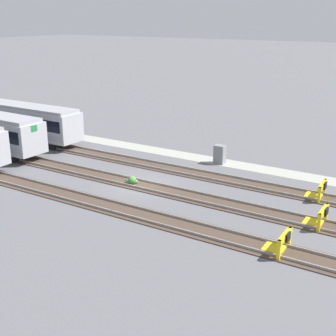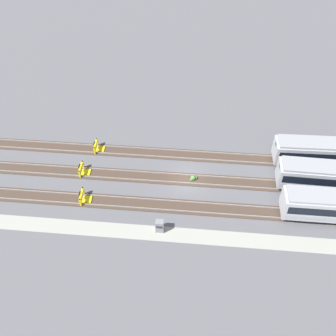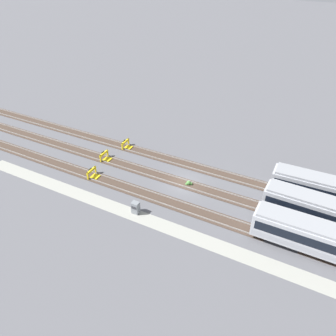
# 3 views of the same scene
# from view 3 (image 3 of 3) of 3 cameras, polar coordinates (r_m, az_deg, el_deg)

# --- Properties ---
(ground_plane) EXTENTS (400.00, 400.00, 0.00)m
(ground_plane) POSITION_cam_3_polar(r_m,az_deg,el_deg) (44.96, 2.70, -2.70)
(ground_plane) COLOR #5B5B60
(service_walkway) EXTENTS (54.00, 2.00, 0.01)m
(service_walkway) POSITION_cam_3_polar(r_m,az_deg,el_deg) (39.18, -2.74, -9.30)
(service_walkway) COLOR #9E9E93
(service_walkway) RESTS_ON ground
(rail_track_nearest) EXTENTS (90.00, 2.24, 0.21)m
(rail_track_nearest) POSITION_cam_3_polar(r_m,az_deg,el_deg) (41.77, 0.04, -5.91)
(rail_track_nearest) COLOR #47382D
(rail_track_nearest) RESTS_ON ground
(rail_track_near_inner) EXTENTS (90.00, 2.24, 0.21)m
(rail_track_near_inner) POSITION_cam_3_polar(r_m,az_deg,el_deg) (44.93, 2.70, -2.65)
(rail_track_near_inner) COLOR #47382D
(rail_track_near_inner) RESTS_ON ground
(rail_track_middle) EXTENTS (90.00, 2.24, 0.21)m
(rail_track_middle) POSITION_cam_3_polar(r_m,az_deg,el_deg) (48.30, 4.99, 0.17)
(rail_track_middle) COLOR #47382D
(rail_track_middle) RESTS_ON ground
(bumper_stop_nearest_track) EXTENTS (1.38, 2.01, 1.22)m
(bumper_stop_nearest_track) POSITION_cam_3_polar(r_m,az_deg,el_deg) (47.10, -12.91, -0.97)
(bumper_stop_nearest_track) COLOR yellow
(bumper_stop_nearest_track) RESTS_ON ground
(bumper_stop_near_inner_track) EXTENTS (1.36, 2.00, 1.22)m
(bumper_stop_near_inner_track) POSITION_cam_3_polar(r_m,az_deg,el_deg) (50.58, -10.84, 1.97)
(bumper_stop_near_inner_track) COLOR yellow
(bumper_stop_near_inner_track) RESTS_ON ground
(bumper_stop_middle_track) EXTENTS (1.35, 2.00, 1.22)m
(bumper_stop_middle_track) POSITION_cam_3_polar(r_m,az_deg,el_deg) (53.14, -7.21, 4.03)
(bumper_stop_middle_track) COLOR yellow
(bumper_stop_middle_track) RESTS_ON ground
(electrical_cabinet) EXTENTS (0.90, 0.73, 1.60)m
(electrical_cabinet) POSITION_cam_3_polar(r_m,az_deg,el_deg) (39.95, -5.67, -6.89)
(electrical_cabinet) COLOR gray
(electrical_cabinet) RESTS_ON ground
(weed_clump) EXTENTS (0.92, 0.70, 0.64)m
(weed_clump) POSITION_cam_3_polar(r_m,az_deg,el_deg) (44.63, 3.65, -2.67)
(weed_clump) COLOR #4C7F3D
(weed_clump) RESTS_ON ground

